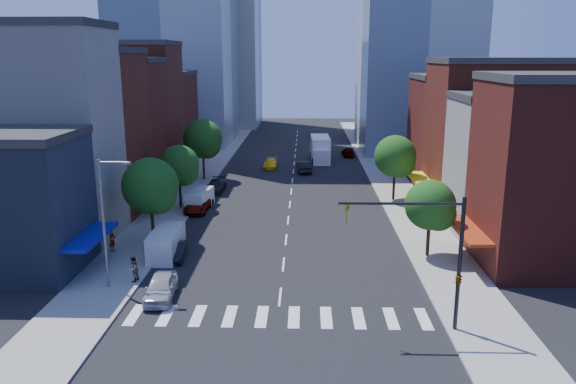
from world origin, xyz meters
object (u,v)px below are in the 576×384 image
object	(u,v)px
pedestrian_near	(112,240)
taxi	(271,164)
box_truck	(320,150)
pedestrian_far	(133,269)
parked_car_rear	(216,186)
cargo_van_near	(166,244)
cargo_van_far	(200,199)
traffic_car_far	(348,152)
parked_car_second	(176,251)
parked_car_third	(197,206)
traffic_car_oncoming	(304,167)
parked_car_front	(161,287)

from	to	relation	value
pedestrian_near	taxi	bearing A→B (deg)	-2.07
box_truck	pedestrian_far	distance (m)	50.08
parked_car_rear	cargo_van_near	world-z (taller)	cargo_van_near
cargo_van_far	traffic_car_far	xyz separation A→B (m)	(18.02, 32.00, -0.25)
taxi	parked_car_rear	bearing A→B (deg)	-108.79
cargo_van_far	box_truck	bearing A→B (deg)	71.50
parked_car_second	box_truck	bearing A→B (deg)	68.14
box_truck	parked_car_third	bearing A→B (deg)	-116.45
cargo_van_far	box_truck	distance (m)	30.87
parked_car_second	traffic_car_oncoming	size ratio (longest dim) A/B	0.81
parked_car_rear	taxi	xyz separation A→B (m)	(5.65, 14.43, -0.04)
parked_car_front	cargo_van_far	bearing A→B (deg)	89.88
cargo_van_far	parked_car_front	bearing A→B (deg)	-78.57
cargo_van_near	box_truck	world-z (taller)	box_truck
traffic_car_oncoming	box_truck	world-z (taller)	box_truck
traffic_car_far	box_truck	bearing A→B (deg)	38.91
pedestrian_near	traffic_car_far	bearing A→B (deg)	-11.49
taxi	traffic_car_far	xyz separation A→B (m)	(11.81, 10.11, 0.06)
traffic_car_oncoming	pedestrian_far	bearing A→B (deg)	66.03
pedestrian_far	cargo_van_near	bearing A→B (deg)	-172.31
taxi	box_truck	xyz separation A→B (m)	(7.28, 5.86, 1.08)
parked_car_front	pedestrian_far	xyz separation A→B (m)	(-2.58, 2.46, 0.27)
cargo_van_near	traffic_car_far	size ratio (longest dim) A/B	1.25
cargo_van_near	cargo_van_far	world-z (taller)	cargo_van_near
parked_car_second	traffic_car_oncoming	distance (m)	35.72
parked_car_second	box_truck	size ratio (longest dim) A/B	0.43
parked_car_third	traffic_car_far	world-z (taller)	traffic_car_far
parked_car_second	parked_car_rear	size ratio (longest dim) A/B	0.81
traffic_car_oncoming	pedestrian_far	size ratio (longest dim) A/B	2.68
cargo_van_near	pedestrian_near	world-z (taller)	cargo_van_near
parked_car_rear	traffic_car_far	xyz separation A→B (m)	(17.46, 24.54, 0.02)
traffic_car_far	pedestrian_near	distance (m)	51.24
pedestrian_far	box_truck	bearing A→B (deg)	-178.61
parked_car_front	parked_car_third	size ratio (longest dim) A/B	0.97
parked_car_rear	traffic_car_far	distance (m)	30.12
taxi	pedestrian_near	bearing A→B (deg)	-104.20
traffic_car_far	pedestrian_far	bearing A→B (deg)	65.78
taxi	pedestrian_near	size ratio (longest dim) A/B	2.43
taxi	traffic_car_oncoming	xyz separation A→B (m)	(4.81, -2.71, 0.14)
parked_car_third	cargo_van_near	world-z (taller)	cargo_van_near
parked_car_second	traffic_car_far	distance (m)	50.10
parked_car_front	traffic_car_far	xyz separation A→B (m)	(16.42, 54.65, -0.07)
cargo_van_far	pedestrian_near	bearing A→B (deg)	-100.86
parked_car_front	parked_car_second	xyz separation A→B (m)	(-0.71, 7.58, -0.14)
parked_car_rear	cargo_van_far	world-z (taller)	cargo_van_far
parked_car_second	parked_car_third	distance (m)	13.70
parked_car_second	pedestrian_far	size ratio (longest dim) A/B	2.17
taxi	box_truck	size ratio (longest dim) A/B	0.49
pedestrian_far	traffic_car_oncoming	bearing A→B (deg)	-178.78
parked_car_front	pedestrian_near	distance (m)	10.68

